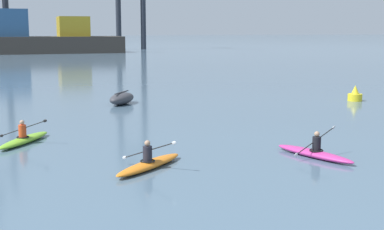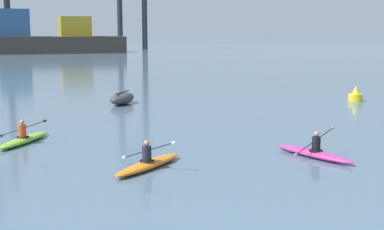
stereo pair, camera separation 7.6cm
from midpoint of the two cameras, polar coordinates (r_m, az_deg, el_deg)
The scene contains 6 objects.
container_barge at distance 106.31m, azimuth -18.68°, elevation 7.68°, with size 40.70×10.12×8.21m.
capsized_dinghy at distance 32.54m, azimuth -7.59°, elevation 1.76°, with size 2.39×2.76×0.76m.
channel_buoy at distance 35.32m, azimuth 17.00°, elevation 2.04°, with size 0.90×0.90×1.00m.
kayak_orange at distance 17.48m, azimuth -4.73°, elevation -5.18°, with size 2.98×2.66×1.05m.
kayak_magenta at distance 19.40m, azimuth 12.85°, elevation -3.94°, with size 2.08×3.42×1.06m.
kayak_lime at distance 22.27m, azimuth -17.63°, elevation -2.46°, with size 2.37×3.17×1.04m.
Camera 1 is at (-8.83, -3.89, 4.49)m, focal length 49.80 mm.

